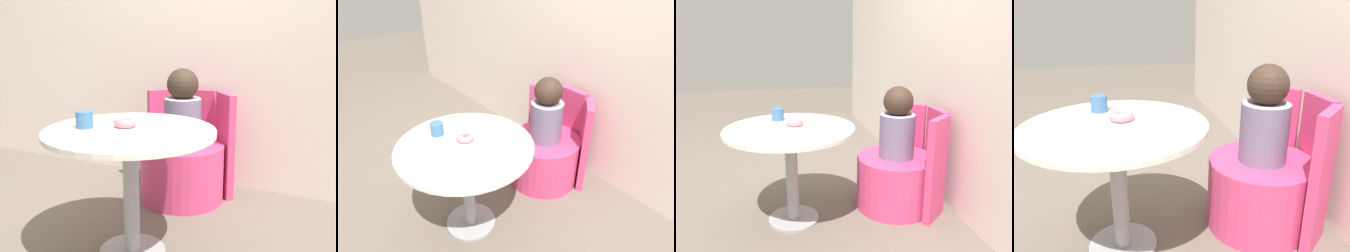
{
  "view_description": "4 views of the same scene",
  "coord_description": "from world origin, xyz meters",
  "views": [
    {
      "loc": [
        0.97,
        -1.61,
        1.1
      ],
      "look_at": [
        0.02,
        0.38,
        0.59
      ],
      "focal_mm": 42.0,
      "sensor_mm": 36.0,
      "label": 1
    },
    {
      "loc": [
        1.34,
        -0.77,
        1.65
      ],
      "look_at": [
        -0.02,
        0.31,
        0.65
      ],
      "focal_mm": 32.0,
      "sensor_mm": 36.0,
      "label": 2
    },
    {
      "loc": [
        2.06,
        -0.11,
        1.21
      ],
      "look_at": [
        -0.04,
        0.33,
        0.63
      ],
      "focal_mm": 35.0,
      "sensor_mm": 36.0,
      "label": 3
    },
    {
      "loc": [
        1.42,
        -0.03,
        1.13
      ],
      "look_at": [
        -0.08,
        0.29,
        0.59
      ],
      "focal_mm": 35.0,
      "sensor_mm": 36.0,
      "label": 4
    }
  ],
  "objects": [
    {
      "name": "ground_plane",
      "position": [
        0.0,
        0.0,
        0.0
      ],
      "size": [
        12.0,
        12.0,
        0.0
      ],
      "primitive_type": "plane",
      "color": "#665B51"
    },
    {
      "name": "round_table",
      "position": [
        0.01,
        -0.03,
        0.53
      ],
      "size": [
        0.84,
        0.84,
        0.66
      ],
      "color": "#99999E",
      "rests_on": "ground_plane"
    },
    {
      "name": "tub_chair",
      "position": [
        -0.04,
        0.72,
        0.19
      ],
      "size": [
        0.56,
        0.56,
        0.39
      ],
      "color": "#D13D70",
      "rests_on": "ground_plane"
    },
    {
      "name": "booth_backrest",
      "position": [
        -0.04,
        0.95,
        0.36
      ],
      "size": [
        0.66,
        0.24,
        0.72
      ],
      "color": "#D13D70",
      "rests_on": "ground_plane"
    },
    {
      "name": "child_figure",
      "position": [
        -0.04,
        0.72,
        0.63
      ],
      "size": [
        0.25,
        0.25,
        0.51
      ],
      "color": "slate",
      "rests_on": "tub_chair"
    },
    {
      "name": "donut",
      "position": [
        -0.03,
        -0.0,
        0.68
      ],
      "size": [
        0.11,
        0.11,
        0.04
      ],
      "color": "pink",
      "rests_on": "round_table"
    },
    {
      "name": "cup",
      "position": [
        -0.2,
        -0.1,
        0.7
      ],
      "size": [
        0.08,
        0.08,
        0.08
      ],
      "color": "#386699",
      "rests_on": "round_table"
    },
    {
      "name": "paper_napkin",
      "position": [
        0.11,
        -0.25,
        0.66
      ],
      "size": [
        0.16,
        0.16,
        0.01
      ],
      "color": "silver",
      "rests_on": "round_table"
    }
  ]
}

